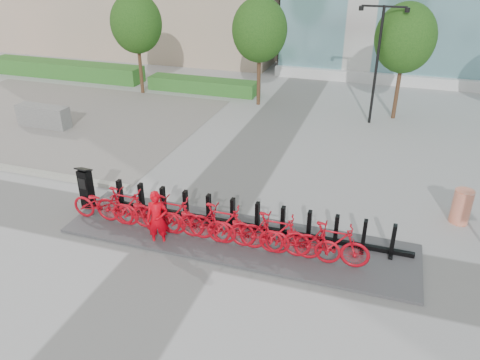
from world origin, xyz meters
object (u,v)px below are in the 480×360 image
(bike_0, at_px, (103,205))
(construction_barrel, at_px, (462,207))
(worker_red, at_px, (157,219))
(jersey_barrier, at_px, (44,116))
(kiosk, at_px, (86,188))

(bike_0, height_order, construction_barrel, bike_0)
(worker_red, height_order, construction_barrel, worker_red)
(bike_0, distance_m, worker_red, 2.07)
(bike_0, xyz_separation_m, jersey_barrier, (-6.95, 6.08, -0.12))
(worker_red, bearing_deg, bike_0, 146.55)
(bike_0, height_order, jersey_barrier, bike_0)
(bike_0, bearing_deg, kiosk, 59.41)
(worker_red, bearing_deg, kiosk, 141.02)
(kiosk, xyz_separation_m, construction_barrel, (10.62, 2.70, -0.20))
(construction_barrel, distance_m, jersey_barrier, 16.92)
(construction_barrel, relative_size, jersey_barrier, 0.42)
(worker_red, distance_m, construction_barrel, 8.58)
(kiosk, height_order, construction_barrel, kiosk)
(construction_barrel, bearing_deg, worker_red, -154.22)
(worker_red, relative_size, jersey_barrier, 0.65)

